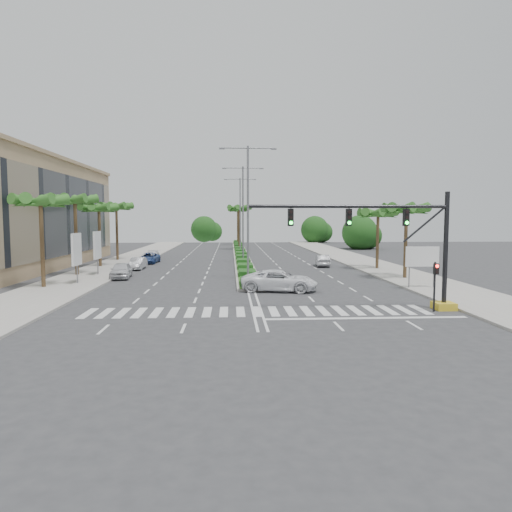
% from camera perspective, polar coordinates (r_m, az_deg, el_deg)
% --- Properties ---
extents(ground, '(160.00, 160.00, 0.00)m').
position_cam_1_polar(ground, '(27.58, 0.14, -6.97)').
color(ground, '#333335').
rests_on(ground, ground).
extents(footpath_right, '(6.00, 120.00, 0.15)m').
position_cam_1_polar(footpath_right, '(50.18, 16.35, -1.78)').
color(footpath_right, gray).
rests_on(footpath_right, ground).
extents(footpath_left, '(6.00, 120.00, 0.15)m').
position_cam_1_polar(footpath_left, '(49.20, -19.28, -1.98)').
color(footpath_left, gray).
rests_on(footpath_left, ground).
extents(median, '(2.20, 75.00, 0.20)m').
position_cam_1_polar(median, '(72.19, -1.96, 0.35)').
color(median, gray).
rests_on(median, ground).
extents(median_grass, '(1.80, 75.00, 0.04)m').
position_cam_1_polar(median_grass, '(72.18, -1.96, 0.44)').
color(median_grass, '#3A6020').
rests_on(median_grass, median).
extents(building, '(12.00, 36.00, 12.00)m').
position_cam_1_polar(building, '(58.32, -28.07, 4.57)').
color(building, tan).
rests_on(building, ground).
extents(signal_gantry, '(12.60, 1.20, 7.20)m').
position_cam_1_polar(signal_gantry, '(29.15, 18.66, 0.28)').
color(signal_gantry, gold).
rests_on(signal_gantry, ground).
extents(pedestrian_signal, '(0.28, 0.36, 3.00)m').
position_cam_1_polar(pedestrian_signal, '(29.19, 21.50, -2.58)').
color(pedestrian_signal, black).
rests_on(pedestrian_signal, ground).
extents(direction_sign, '(2.70, 0.11, 3.40)m').
position_cam_1_polar(direction_sign, '(38.20, 20.05, -0.28)').
color(direction_sign, slate).
rests_on(direction_sign, ground).
extents(billboard_near, '(0.18, 2.10, 4.35)m').
position_cam_1_polar(billboard_near, '(41.13, -21.52, 0.73)').
color(billboard_near, slate).
rests_on(billboard_near, ground).
extents(billboard_far, '(0.18, 2.10, 4.35)m').
position_cam_1_polar(billboard_far, '(46.85, -19.23, 1.24)').
color(billboard_far, slate).
rests_on(billboard_far, ground).
extents(palm_left_near, '(4.57, 4.68, 7.55)m').
position_cam_1_polar(palm_left_near, '(39.87, -25.33, 5.85)').
color(palm_left_near, brown).
rests_on(palm_left_near, ground).
extents(palm_left_mid, '(4.57, 4.68, 7.95)m').
position_cam_1_polar(palm_left_mid, '(47.39, -21.70, 6.18)').
color(palm_left_mid, brown).
rests_on(palm_left_mid, ground).
extents(palm_left_far, '(4.57, 4.68, 7.35)m').
position_cam_1_polar(palm_left_far, '(55.03, -19.04, 5.40)').
color(palm_left_far, brown).
rests_on(palm_left_far, ground).
extents(palm_left_end, '(4.57, 4.68, 7.75)m').
position_cam_1_polar(palm_left_end, '(62.77, -17.06, 5.69)').
color(palm_left_end, brown).
rests_on(palm_left_end, ground).
extents(palm_right_near, '(4.57, 4.68, 7.05)m').
position_cam_1_polar(palm_right_near, '(44.02, 18.29, 5.28)').
color(palm_right_near, brown).
rests_on(palm_right_near, ground).
extents(palm_right_far, '(4.57, 4.68, 6.75)m').
position_cam_1_polar(palm_right_far, '(51.54, 15.02, 4.92)').
color(palm_right_far, brown).
rests_on(palm_right_far, ground).
extents(palm_median_a, '(4.57, 4.68, 8.05)m').
position_cam_1_polar(palm_median_a, '(81.99, -2.13, 5.81)').
color(palm_median_a, brown).
rests_on(palm_median_a, ground).
extents(palm_median_b, '(4.57, 4.68, 8.05)m').
position_cam_1_polar(palm_median_b, '(96.99, -2.30, 5.64)').
color(palm_median_b, brown).
rests_on(palm_median_b, ground).
extents(streetlight_near, '(5.10, 0.25, 12.00)m').
position_cam_1_polar(streetlight_near, '(41.01, -1.01, 6.42)').
color(streetlight_near, slate).
rests_on(streetlight_near, ground).
extents(streetlight_mid, '(5.10, 0.25, 12.00)m').
position_cam_1_polar(streetlight_mid, '(57.00, -1.64, 5.94)').
color(streetlight_mid, slate).
rests_on(streetlight_mid, ground).
extents(streetlight_far, '(5.10, 0.25, 12.00)m').
position_cam_1_polar(streetlight_far, '(72.99, -1.99, 5.67)').
color(streetlight_far, slate).
rests_on(streetlight_far, ground).
extents(car_parked_a, '(2.16, 4.52, 1.49)m').
position_cam_1_polar(car_parked_a, '(44.45, -16.50, -1.73)').
color(car_parked_a, silver).
rests_on(car_parked_a, ground).
extents(car_parked_b, '(1.48, 4.02, 1.31)m').
position_cam_1_polar(car_parked_b, '(51.82, -14.58, -0.90)').
color(car_parked_b, silver).
rests_on(car_parked_b, ground).
extents(car_parked_c, '(2.39, 4.79, 1.30)m').
position_cam_1_polar(car_parked_c, '(58.53, -13.27, -0.25)').
color(car_parked_c, '#2B4786').
rests_on(car_parked_c, ground).
extents(car_parked_d, '(2.13, 4.77, 1.36)m').
position_cam_1_polar(car_parked_d, '(61.16, -12.83, -0.01)').
color(car_parked_d, silver).
rests_on(car_parked_d, ground).
extents(car_crossing, '(6.27, 3.80, 1.63)m').
position_cam_1_polar(car_crossing, '(35.20, 2.98, -3.08)').
color(car_crossing, white).
rests_on(car_crossing, ground).
extents(car_right, '(1.84, 4.25, 1.36)m').
position_cam_1_polar(car_right, '(53.86, 8.30, -0.56)').
color(car_right, '#A0A0A5').
rests_on(car_right, ground).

